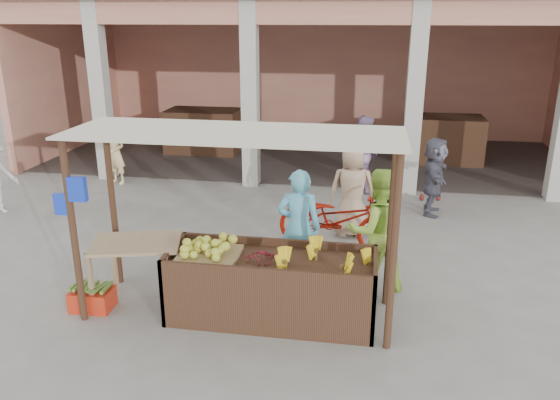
% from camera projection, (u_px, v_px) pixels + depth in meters
% --- Properties ---
extents(ground, '(60.00, 60.00, 0.00)m').
position_uv_depth(ground, '(234.00, 313.00, 7.10)').
color(ground, slate).
rests_on(ground, ground).
extents(market_building, '(14.40, 6.40, 4.20)m').
position_uv_depth(market_building, '(315.00, 54.00, 14.56)').
color(market_building, tan).
rests_on(market_building, ground).
extents(fruit_stall, '(2.60, 0.95, 0.80)m').
position_uv_depth(fruit_stall, '(271.00, 289.00, 6.89)').
color(fruit_stall, '#4A2C1D').
rests_on(fruit_stall, ground).
extents(stall_awning, '(4.09, 1.35, 2.39)m').
position_uv_depth(stall_awning, '(229.00, 165.00, 6.53)').
color(stall_awning, '#4A2C1D').
rests_on(stall_awning, ground).
extents(banana_heap, '(1.15, 0.63, 0.21)m').
position_uv_depth(banana_heap, '(326.00, 258.00, 6.57)').
color(banana_heap, yellow).
rests_on(banana_heap, fruit_stall).
extents(melon_tray, '(0.74, 0.64, 0.20)m').
position_uv_depth(melon_tray, '(209.00, 250.00, 6.83)').
color(melon_tray, '#94774C').
rests_on(melon_tray, fruit_stall).
extents(berry_heap, '(0.43, 0.35, 0.14)m').
position_uv_depth(berry_heap, '(261.00, 256.00, 6.73)').
color(berry_heap, maroon).
rests_on(berry_heap, fruit_stall).
extents(side_table, '(1.27, 1.00, 0.90)m').
position_uv_depth(side_table, '(137.00, 252.00, 7.09)').
color(side_table, tan).
rests_on(side_table, ground).
extents(papaya_pile, '(0.77, 0.44, 0.22)m').
position_uv_depth(papaya_pile, '(135.00, 234.00, 7.01)').
color(papaya_pile, '#5D9631').
rests_on(papaya_pile, side_table).
extents(red_crate, '(0.53, 0.39, 0.27)m').
position_uv_depth(red_crate, '(92.00, 299.00, 7.18)').
color(red_crate, red).
rests_on(red_crate, ground).
extents(plantain_bundle, '(0.42, 0.29, 0.08)m').
position_uv_depth(plantain_bundle, '(91.00, 287.00, 7.12)').
color(plantain_bundle, '#597F2E').
rests_on(plantain_bundle, red_crate).
extents(produce_sacks, '(0.75, 0.47, 0.57)m').
position_uv_depth(produce_sacks, '(431.00, 188.00, 11.33)').
color(produce_sacks, maroon).
rests_on(produce_sacks, ground).
extents(vendor_blue, '(0.72, 0.56, 1.82)m').
position_uv_depth(vendor_blue, '(299.00, 224.00, 7.64)').
color(vendor_blue, '#64CFF1').
rests_on(vendor_blue, ground).
extents(vendor_green, '(1.01, 0.79, 1.85)m').
position_uv_depth(vendor_green, '(377.00, 227.00, 7.47)').
color(vendor_green, '#A8D647').
rests_on(vendor_green, ground).
extents(motorcycle, '(1.05, 2.19, 1.10)m').
position_uv_depth(motorcycle, '(338.00, 218.00, 8.87)').
color(motorcycle, '#991307').
rests_on(motorcycle, ground).
extents(shopper_c, '(0.90, 0.60, 1.83)m').
position_uv_depth(shopper_c, '(353.00, 185.00, 9.36)').
color(shopper_c, tan).
rests_on(shopper_c, ground).
extents(shopper_d, '(0.79, 1.54, 1.60)m').
position_uv_depth(shopper_d, '(434.00, 174.00, 10.43)').
color(shopper_d, '#535261').
rests_on(shopper_d, ground).
extents(shopper_e, '(0.65, 0.57, 1.44)m').
position_uv_depth(shopper_e, '(116.00, 153.00, 12.40)').
color(shopper_e, '#F7D892').
rests_on(shopper_e, ground).
extents(shopper_f, '(1.02, 0.92, 1.82)m').
position_uv_depth(shopper_f, '(363.00, 150.00, 11.83)').
color(shopper_f, '#9679A4').
rests_on(shopper_f, ground).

